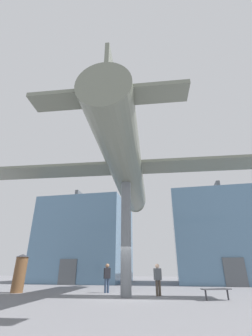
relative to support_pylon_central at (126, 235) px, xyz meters
name	(u,v)px	position (x,y,z in m)	size (l,w,h in m)	color
ground_plane	(126,298)	(0.00, 0.00, -3.18)	(80.00, 80.00, 0.00)	slate
glass_pavilion_left	(88,241)	(-7.70, 14.56, 1.37)	(9.60, 10.25, 9.69)	slate
glass_pavilion_right	(218,238)	(7.70, 14.56, 1.37)	(9.60, 10.25, 9.69)	slate
support_pylon_central	(126,235)	(0.00, 0.00, 0.00)	(0.59, 0.59, 6.37)	slate
suspended_airplane	(126,170)	(-0.02, 0.29, 4.26)	(19.75, 16.53, 3.67)	slate
visitor_person	(158,277)	(1.64, 1.02, -2.24)	(0.45, 0.42, 1.64)	#4C4238
visitor_second	(107,276)	(-1.68, 2.21, -2.22)	(0.45, 0.41, 1.68)	#2D3D56
plaza_bench	(216,290)	(4.50, -0.34, -2.75)	(1.48, 0.90, 0.50)	#4C4C51
info_kiosk	(20,272)	(-7.23, 1.17, -2.02)	(0.85, 0.85, 2.27)	brown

